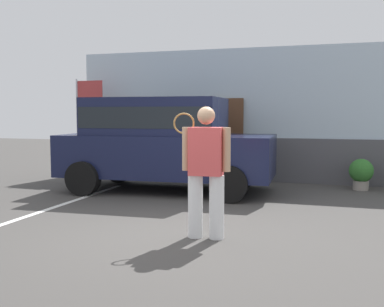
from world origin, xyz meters
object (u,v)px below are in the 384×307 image
object	(u,v)px
flag_pole	(84,109)
parked_suv	(163,139)
tennis_player_man	(206,170)
potted_plant_by_porch	(361,173)

from	to	relation	value
flag_pole	parked_suv	bearing A→B (deg)	-27.27
tennis_player_man	flag_pole	bearing A→B (deg)	-49.73
tennis_player_man	flag_pole	size ratio (longest dim) A/B	0.69
parked_suv	potted_plant_by_porch	world-z (taller)	parked_suv
potted_plant_by_porch	flag_pole	bearing A→B (deg)	-179.89
parked_suv	potted_plant_by_porch	size ratio (longest dim) A/B	6.68
parked_suv	tennis_player_man	world-z (taller)	parked_suv
potted_plant_by_porch	flag_pole	xyz separation A→B (m)	(-7.01, -0.01, 1.45)
parked_suv	potted_plant_by_porch	distance (m)	4.51
parked_suv	tennis_player_man	size ratio (longest dim) A/B	2.59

